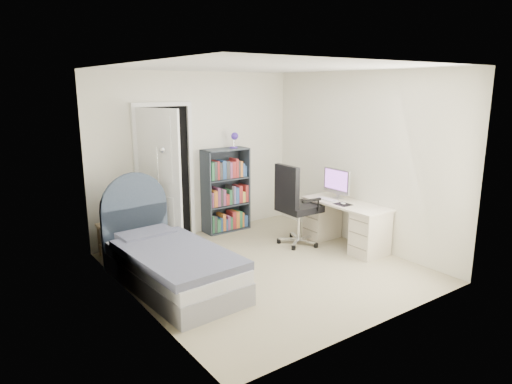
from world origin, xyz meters
TOP-DOWN VIEW (x-y plane):
  - room_shell at (0.00, 0.00)m, footprint 3.50×3.70m
  - door at (-0.72, 1.53)m, footprint 0.92×0.78m
  - bed at (-1.22, 0.25)m, footprint 1.04×2.02m
  - nightstand at (-1.47, 1.51)m, footprint 0.37×0.37m
  - floor_lamp at (-0.86, 1.25)m, footprint 0.21×0.21m
  - bookcase at (0.43, 1.64)m, footprint 0.74×0.32m
  - desk at (1.43, 0.00)m, footprint 0.53×1.34m
  - office_chair at (0.86, 0.46)m, footprint 0.61×0.62m

SIDE VIEW (x-z plane):
  - bed at x=-1.22m, z-range -0.33..0.88m
  - desk at x=1.43m, z-range -0.19..0.91m
  - nightstand at x=-1.47m, z-range 0.08..0.63m
  - floor_lamp at x=-0.86m, z-range -0.14..1.36m
  - bookcase at x=0.43m, z-range -0.17..1.41m
  - office_chair at x=0.86m, z-range 0.06..1.26m
  - door at x=-0.72m, z-range 0.00..2.06m
  - room_shell at x=0.00m, z-range -0.05..2.55m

